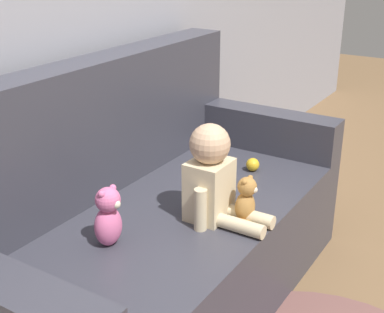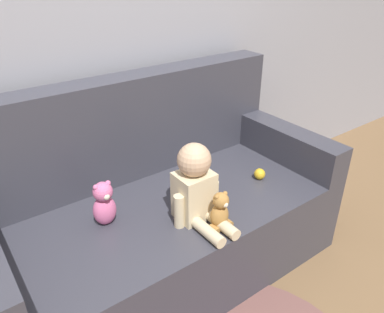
{
  "view_description": "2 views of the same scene",
  "coord_description": "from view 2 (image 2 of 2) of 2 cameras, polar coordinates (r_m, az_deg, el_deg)",
  "views": [
    {
      "loc": [
        -1.62,
        -1.16,
        1.53
      ],
      "look_at": [
        0.14,
        -0.05,
        0.68
      ],
      "focal_mm": 50.0,
      "sensor_mm": 36.0,
      "label": 1
    },
    {
      "loc": [
        -0.85,
        -1.4,
        1.62
      ],
      "look_at": [
        0.17,
        -0.02,
        0.7
      ],
      "focal_mm": 35.0,
      "sensor_mm": 36.0,
      "label": 2
    }
  ],
  "objects": [
    {
      "name": "teddy_bear_brown",
      "position": [
        1.78,
        4.3,
        -8.32
      ],
      "size": [
        0.11,
        0.09,
        0.19
      ],
      "color": "#AD7A3D",
      "rests_on": "couch"
    },
    {
      "name": "person_baby",
      "position": [
        1.78,
        0.66,
        -4.77
      ],
      "size": [
        0.26,
        0.35,
        0.4
      ],
      "color": "beige",
      "rests_on": "couch"
    },
    {
      "name": "ground_plane",
      "position": [
        2.31,
        -3.76,
        -16.57
      ],
      "size": [
        12.0,
        12.0,
        0.0
      ],
      "primitive_type": "plane",
      "color": "brown"
    },
    {
      "name": "plush_toy_side",
      "position": [
        1.83,
        -13.25,
        -7.01
      ],
      "size": [
        0.11,
        0.11,
        0.23
      ],
      "color": "#DB6699",
      "rests_on": "couch"
    },
    {
      "name": "couch",
      "position": [
        2.12,
        -5.07,
        -8.61
      ],
      "size": [
        1.91,
        0.91,
        1.07
      ],
      "color": "#383842",
      "rests_on": "ground_plane"
    },
    {
      "name": "toy_ball",
      "position": [
        2.21,
        10.27,
        -2.63
      ],
      "size": [
        0.06,
        0.06,
        0.06
      ],
      "color": "gold",
      "rests_on": "couch"
    },
    {
      "name": "wall_back",
      "position": [
        2.15,
        -13.22,
        18.8
      ],
      "size": [
        8.0,
        0.05,
        2.6
      ],
      "color": "#93939E",
      "rests_on": "ground_plane"
    }
  ]
}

